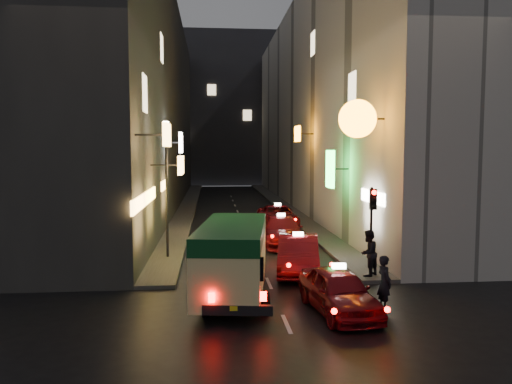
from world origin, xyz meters
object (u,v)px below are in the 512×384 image
object	(u,v)px
minibus	(233,251)
taxi_near	(339,287)
pedestrian_crossing	(384,279)
lamp_post	(167,180)
traffic_light	(372,212)

from	to	relation	value
minibus	taxi_near	distance (m)	3.81
pedestrian_crossing	lamp_post	distance (m)	11.26
taxi_near	traffic_light	distance (m)	4.64
minibus	traffic_light	distance (m)	5.81
lamp_post	minibus	bearing A→B (deg)	-66.18
pedestrian_crossing	lamp_post	bearing A→B (deg)	34.62
lamp_post	traffic_light	bearing A→B (deg)	-28.91
taxi_near	traffic_light	bearing A→B (deg)	58.21
taxi_near	pedestrian_crossing	xyz separation A→B (m)	(1.54, 0.20, 0.17)
pedestrian_crossing	traffic_light	world-z (taller)	traffic_light
minibus	taxi_near	size ratio (longest dim) A/B	1.16
lamp_post	taxi_near	bearing A→B (deg)	-53.79
traffic_light	lamp_post	xyz separation A→B (m)	(-8.20, 4.53, 1.04)
pedestrian_crossing	minibus	bearing A→B (deg)	61.58
taxi_near	traffic_light	size ratio (longest dim) A/B	1.53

